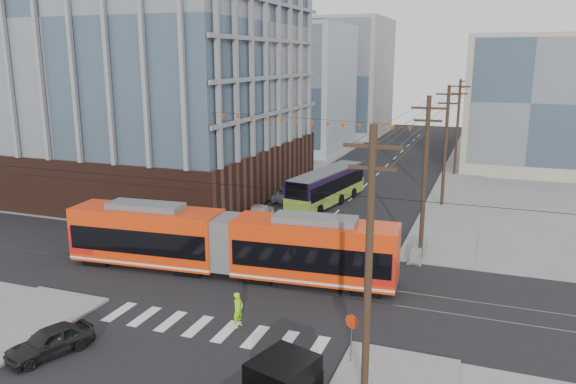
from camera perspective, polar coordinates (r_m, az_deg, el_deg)
name	(u,v)px	position (r m, az deg, el deg)	size (l,w,h in m)	color
ground	(237,305)	(31.77, -5.16, -11.38)	(160.00, 160.00, 0.00)	slate
office_building	(134,48)	(59.96, -15.37, 13.94)	(30.00, 25.00, 28.60)	#381E16
bg_bldg_nw_near	(284,88)	(83.49, -0.45, 10.50)	(18.00, 16.00, 18.00)	#8C99A5
bg_bldg_ne_near	(528,103)	(74.21, 23.17, 8.28)	(14.00, 14.00, 16.00)	gray
bg_bldg_nw_far	(340,77)	(101.55, 5.26, 11.53)	(16.00, 18.00, 20.00)	gray
bg_bldg_ne_far	(536,101)	(94.31, 23.86, 8.49)	(16.00, 16.00, 14.00)	#8C99A5
utility_pole_near	(369,268)	(21.81, 8.19, -7.69)	(0.30, 0.30, 11.00)	black
utility_pole_far	(465,116)	(82.42, 17.55, 7.40)	(0.30, 0.30, 11.00)	black
streetcar	(228,243)	(35.43, -6.16, -5.20)	(21.09, 2.97, 4.06)	red
city_bus	(327,187)	(52.31, 3.96, 0.54)	(2.53, 11.65, 3.30)	black
black_sedan	(50,341)	(28.77, -23.03, -13.77)	(1.59, 3.94, 1.34)	black
parked_car_silver	(238,227)	(43.23, -5.09, -3.56)	(1.50, 4.29, 1.41)	#939CA6
parked_car_white	(260,212)	(47.51, -2.87, -2.02)	(1.81, 4.46, 1.29)	#C0B0B2
parked_car_grey	(287,194)	(53.73, -0.09, -0.18)	(2.14, 4.63, 1.29)	#565D65
pedestrian	(238,310)	(29.10, -5.09, -11.82)	(0.67, 0.44, 1.83)	#8FE918
stop_sign	(351,341)	(25.81, 6.44, -14.83)	(0.68, 0.68, 2.24)	red
jersey_barrier	(418,250)	(39.94, 13.11, -5.76)	(0.93, 4.11, 0.82)	slate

